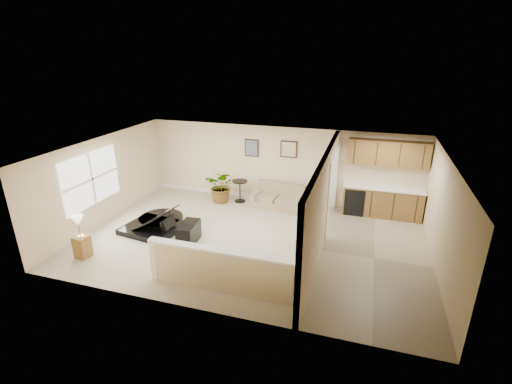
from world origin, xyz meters
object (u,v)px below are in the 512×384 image
(accent_table, at_px, (240,188))
(palm_plant, at_px, (222,186))
(lamp_stand, at_px, (81,240))
(piano_bench, at_px, (189,233))
(small_plant, at_px, (311,206))
(loveseat, at_px, (278,196))
(piano, at_px, (152,209))

(accent_table, distance_m, palm_plant, 0.60)
(palm_plant, distance_m, lamp_stand, 4.72)
(piano_bench, bearing_deg, small_plant, 44.62)
(lamp_stand, bearing_deg, palm_plant, 65.75)
(loveseat, bearing_deg, palm_plant, -167.11)
(accent_table, bearing_deg, lamp_stand, -119.08)
(loveseat, relative_size, lamp_stand, 1.58)
(piano, bearing_deg, lamp_stand, -105.57)
(piano_bench, distance_m, lamp_stand, 2.59)
(accent_table, bearing_deg, palm_plant, -161.01)
(accent_table, height_order, palm_plant, palm_plant)
(piano, bearing_deg, palm_plant, 73.16)
(loveseat, bearing_deg, accent_table, -172.82)
(accent_table, bearing_deg, small_plant, -7.48)
(loveseat, xyz_separation_m, small_plant, (1.12, -0.33, -0.10))
(piano_bench, xyz_separation_m, accent_table, (0.35, 3.06, 0.20))
(piano, xyz_separation_m, loveseat, (2.98, 2.63, -0.24))
(accent_table, relative_size, small_plant, 1.23)
(accent_table, distance_m, lamp_stand, 5.14)
(small_plant, height_order, lamp_stand, lamp_stand)
(small_plant, xyz_separation_m, lamp_stand, (-4.92, -4.17, 0.21))
(accent_table, bearing_deg, loveseat, 0.64)
(small_plant, bearing_deg, piano, -150.79)
(piano, height_order, small_plant, piano)
(small_plant, distance_m, lamp_stand, 6.46)
(loveseat, distance_m, lamp_stand, 5.90)
(piano, distance_m, palm_plant, 2.67)
(palm_plant, height_order, small_plant, palm_plant)
(loveseat, height_order, lamp_stand, lamp_stand)
(piano_bench, xyz_separation_m, loveseat, (1.65, 3.07, 0.08))
(piano, xyz_separation_m, palm_plant, (1.12, 2.42, -0.05))
(accent_table, xyz_separation_m, palm_plant, (-0.56, -0.19, 0.08))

